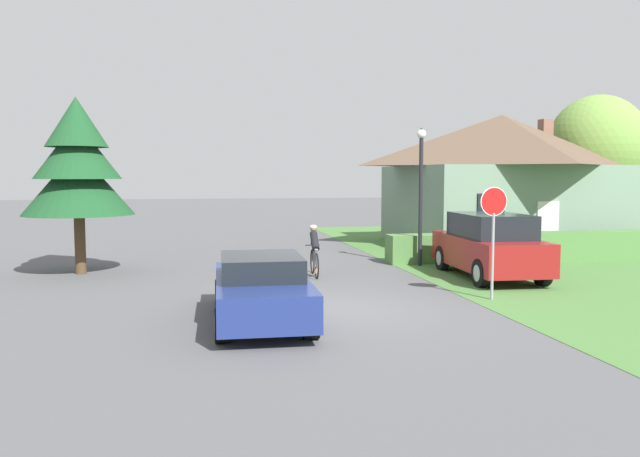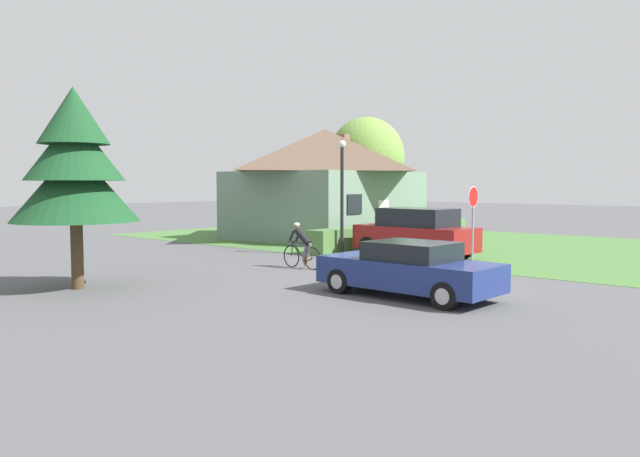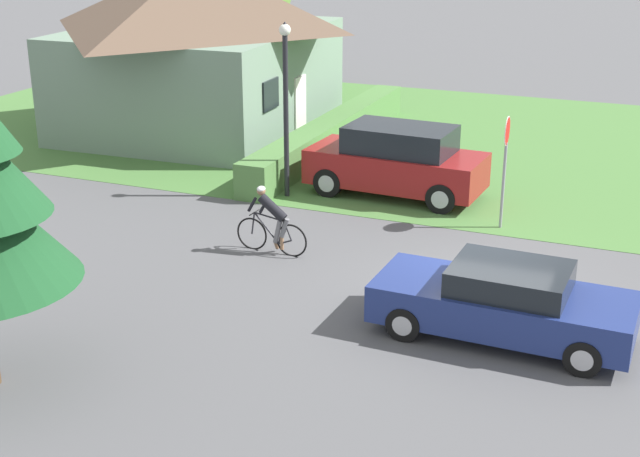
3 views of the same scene
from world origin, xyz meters
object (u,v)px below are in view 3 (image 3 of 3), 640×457
Objects in this scene: cyclist at (272,222)px; street_lamp at (286,93)px; stop_sign at (506,150)px; cottage_house at (199,42)px; parked_suv_right at (397,161)px; sedan_left_lane at (504,303)px.

street_lamp is at bearing -67.25° from cyclist.
stop_sign is 0.60× the size of street_lamp.
cottage_house reaches higher than cyclist.
cyclist is 4.50m from street_lamp.
street_lamp reaches higher than parked_suv_right.
sedan_left_lane is at bearing 161.97° from cyclist.
cyclist is at bearing -53.34° from stop_sign.
parked_suv_right is 3.51m from stop_sign.
cottage_house is 5.42× the size of cyclist.
parked_suv_right is at bearing -117.27° from stop_sign.
parked_suv_right is 1.03× the size of street_lamp.
sedan_left_lane is at bearing -134.61° from cottage_house.
stop_sign reaches higher than cyclist.
street_lamp is at bearing -136.88° from cottage_house.
parked_suv_right is at bearing -66.39° from street_lamp.
cyclist is at bearing -19.43° from sedan_left_lane.
cottage_house is 13.04m from stop_sign.
street_lamp reaches higher than sedan_left_lane.
parked_suv_right is 1.72× the size of stop_sign.
sedan_left_lane is at bearing 9.49° from stop_sign.
stop_sign is (-6.07, -11.49, -1.00)m from cottage_house.
parked_suv_right is (7.06, 4.24, 0.26)m from sedan_left_lane.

